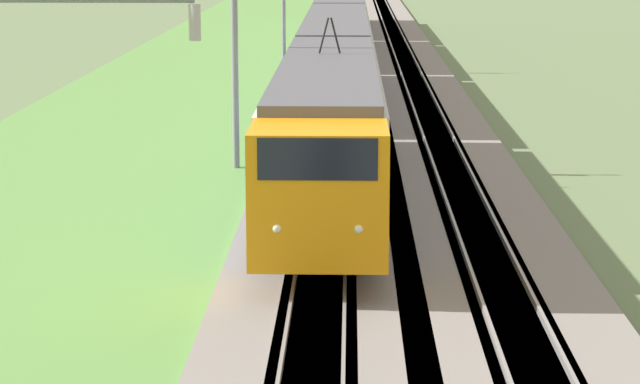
{
  "coord_description": "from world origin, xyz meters",
  "views": [
    {
      "loc": [
        -1.92,
        -0.63,
        7.62
      ],
      "look_at": [
        23.78,
        0.0,
        2.25
      ],
      "focal_mm": 70.0,
      "sensor_mm": 36.0,
      "label": 1
    }
  ],
  "objects": [
    {
      "name": "track_adjacent",
      "position": [
        50.0,
        -3.81,
        0.16
      ],
      "size": [
        240.0,
        1.57,
        0.45
      ],
      "color": "#4C4238",
      "rests_on": "ground"
    },
    {
      "name": "grass_verge",
      "position": [
        50.0,
        6.6,
        0.06
      ],
      "size": [
        240.0,
        13.85,
        0.12
      ],
      "color": "#5B8E42",
      "rests_on": "ground"
    },
    {
      "name": "passenger_train",
      "position": [
        63.18,
        0.0,
        2.4
      ],
      "size": [
        82.26,
        2.94,
        5.11
      ],
      "rotation": [
        0.0,
        0.0,
        3.14
      ],
      "color": "orange",
      "rests_on": "ground"
    },
    {
      "name": "ballast_main",
      "position": [
        50.0,
        0.0,
        0.15
      ],
      "size": [
        240.0,
        4.4,
        0.3
      ],
      "color": "gray",
      "rests_on": "ground"
    },
    {
      "name": "ballast_adjacent",
      "position": [
        50.0,
        -3.81,
        0.15
      ],
      "size": [
        240.0,
        4.4,
        0.3
      ],
      "color": "gray",
      "rests_on": "ground"
    },
    {
      "name": "catenary_mast_mid",
      "position": [
        37.75,
        3.0,
        4.08
      ],
      "size": [
        0.22,
        2.56,
        7.88
      ],
      "color": "slate",
      "rests_on": "ground"
    },
    {
      "name": "track_main",
      "position": [
        50.0,
        0.0,
        0.16
      ],
      "size": [
        240.0,
        1.57,
        0.45
      ],
      "color": "#4C4238",
      "rests_on": "ground"
    }
  ]
}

